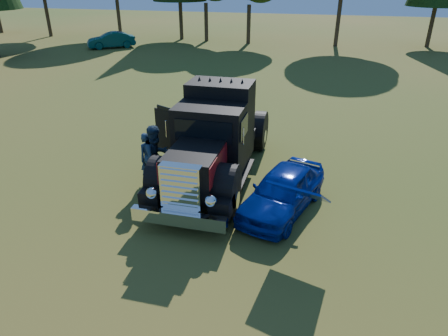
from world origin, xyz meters
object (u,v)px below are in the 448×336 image
Objects in this scene: hotrod_coupe at (283,191)px; distant_teal_car at (111,40)px; spectator_far at (156,156)px; diamond_t_truck at (214,142)px; spectator_near at (149,158)px.

distant_teal_car is at bearing 127.56° from hotrod_coupe.
spectator_far is (-3.99, 0.52, 0.38)m from hotrod_coupe.
diamond_t_truck is 1.84m from spectator_far.
hotrod_coupe reaches higher than spectator_near.
distant_teal_car is (-13.89, 22.73, -0.33)m from spectator_far.
hotrod_coupe reaches higher than distant_teal_car.
diamond_t_truck is 1.76× the size of distant_teal_car.
spectator_far reaches higher than hotrod_coupe.
diamond_t_truck is at bearing 149.80° from hotrod_coupe.
hotrod_coupe is (2.40, -1.39, -0.65)m from diamond_t_truck.
spectator_far reaches higher than distant_teal_car.
distant_teal_car is at bearing 125.31° from diamond_t_truck.
distant_teal_car is (-13.55, 22.60, -0.17)m from spectator_near.
diamond_t_truck is 1.70× the size of hotrod_coupe.
diamond_t_truck is at bearing -37.02° from spectator_near.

